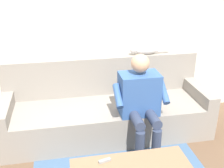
% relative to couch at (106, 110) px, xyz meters
% --- Properties ---
extents(ground_plane, '(8.00, 8.00, 0.00)m').
position_rel_couch_xyz_m(ground_plane, '(0.00, 0.74, -0.29)').
color(ground_plane, brown).
extents(back_wall, '(4.84, 0.06, 2.48)m').
position_rel_couch_xyz_m(back_wall, '(0.00, -0.45, 0.95)').
color(back_wall, silver).
rests_on(back_wall, ground).
extents(couch, '(2.50, 0.84, 0.90)m').
position_rel_couch_xyz_m(couch, '(0.00, 0.00, 0.00)').
color(couch, gray).
rests_on(couch, ground).
extents(person_solo_seated, '(0.59, 0.59, 1.10)m').
position_rel_couch_xyz_m(person_solo_seated, '(-0.31, 0.40, 0.33)').
color(person_solo_seated, '#335693').
rests_on(person_solo_seated, ground).
extents(cat_on_backrest, '(0.54, 0.11, 0.13)m').
position_rel_couch_xyz_m(cat_on_backrest, '(-0.55, -0.28, 0.67)').
color(cat_on_backrest, silver).
rests_on(cat_on_backrest, couch).
extents(remote_gray, '(0.12, 0.06, 0.02)m').
position_rel_couch_xyz_m(remote_gray, '(0.21, 1.12, 0.12)').
color(remote_gray, gray).
rests_on(remote_gray, coffee_table).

